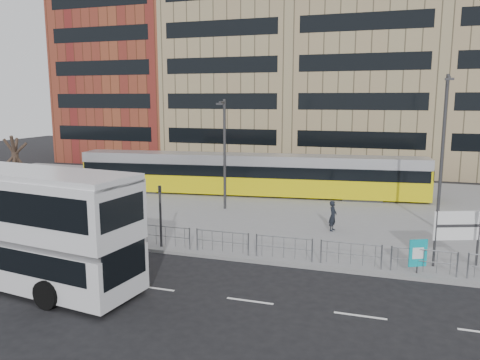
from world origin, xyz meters
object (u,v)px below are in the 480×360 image
(traffic_light_west, at_px, (160,208))
(pedestrian, at_px, (333,216))
(lamp_post_west, at_px, (224,149))
(lamp_post_east, at_px, (443,147))
(tram, at_px, (249,174))
(station_sign, at_px, (458,228))
(bare_tree, at_px, (13,134))
(ad_panel, at_px, (418,254))
(double_decker_bus, at_px, (8,221))

(traffic_light_west, bearing_deg, pedestrian, 11.42)
(lamp_post_west, relative_size, lamp_post_east, 0.84)
(traffic_light_west, bearing_deg, tram, 64.47)
(station_sign, bearing_deg, bare_tree, 151.46)
(lamp_post_east, bearing_deg, tram, 155.14)
(ad_panel, xyz_separation_m, pedestrian, (-4.17, 5.49, -0.02))
(ad_panel, relative_size, pedestrian, 0.87)
(station_sign, distance_m, lamp_post_west, 15.35)
(station_sign, height_order, lamp_post_east, lamp_post_east)
(pedestrian, bearing_deg, lamp_post_west, 79.11)
(tram, distance_m, ad_panel, 17.96)
(bare_tree, bearing_deg, lamp_post_west, 12.79)
(tram, bearing_deg, lamp_post_west, -98.63)
(ad_panel, relative_size, traffic_light_west, 0.48)
(tram, xyz_separation_m, lamp_post_west, (-0.16, -5.08, 2.44))
(bare_tree, bearing_deg, pedestrian, 0.07)
(double_decker_bus, xyz_separation_m, lamp_post_east, (17.48, 13.23, 2.28))
(traffic_light_west, height_order, lamp_post_east, lamp_post_east)
(double_decker_bus, xyz_separation_m, station_sign, (17.67, 6.95, -0.68))
(lamp_post_west, relative_size, bare_tree, 1.06)
(tram, height_order, bare_tree, bare_tree)
(lamp_post_east, distance_m, bare_tree, 27.36)
(traffic_light_west, distance_m, lamp_post_west, 8.90)
(lamp_post_west, distance_m, lamp_post_east, 13.21)
(tram, xyz_separation_m, ad_panel, (11.54, -13.75, -0.70))
(pedestrian, xyz_separation_m, lamp_post_west, (-7.53, 3.18, 3.16))
(tram, relative_size, pedestrian, 15.69)
(tram, relative_size, lamp_post_west, 3.65)
(station_sign, xyz_separation_m, bare_tree, (-27.45, 4.02, 3.23))
(ad_panel, relative_size, bare_tree, 0.21)
(tram, distance_m, station_sign, 18.03)
(double_decker_bus, bearing_deg, traffic_light_west, 61.59)
(station_sign, bearing_deg, pedestrian, 124.97)
(tram, relative_size, ad_panel, 17.95)
(lamp_post_east, bearing_deg, lamp_post_west, 175.91)
(lamp_post_west, height_order, lamp_post_east, lamp_post_east)
(ad_panel, height_order, bare_tree, bare_tree)
(double_decker_bus, distance_m, traffic_light_west, 6.83)
(station_sign, height_order, traffic_light_west, traffic_light_west)
(tram, relative_size, bare_tree, 3.85)
(double_decker_bus, distance_m, tram, 19.78)
(lamp_post_east, bearing_deg, pedestrian, -158.33)
(station_sign, relative_size, lamp_post_east, 0.29)
(lamp_post_east, bearing_deg, bare_tree, -175.26)
(pedestrian, relative_size, traffic_light_west, 0.55)
(tram, xyz_separation_m, pedestrian, (7.37, -8.26, -0.72))
(pedestrian, bearing_deg, lamp_post_east, -56.36)
(ad_panel, height_order, lamp_post_west, lamp_post_west)
(pedestrian, distance_m, bare_tree, 22.03)
(bare_tree, bearing_deg, station_sign, -8.33)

